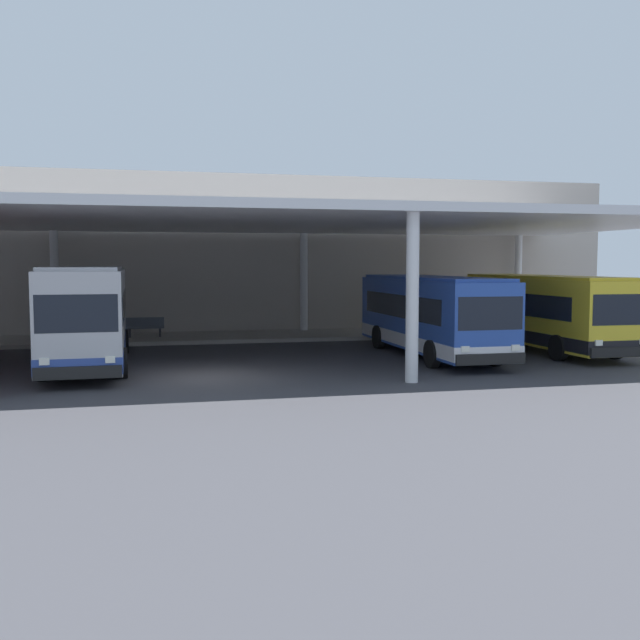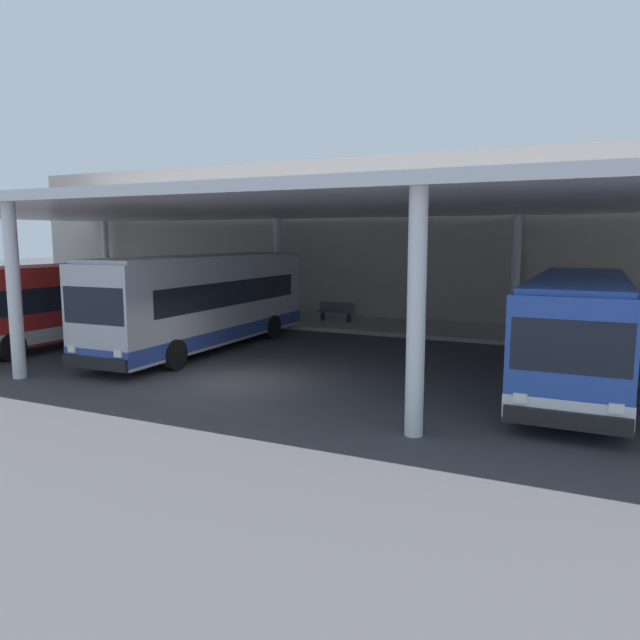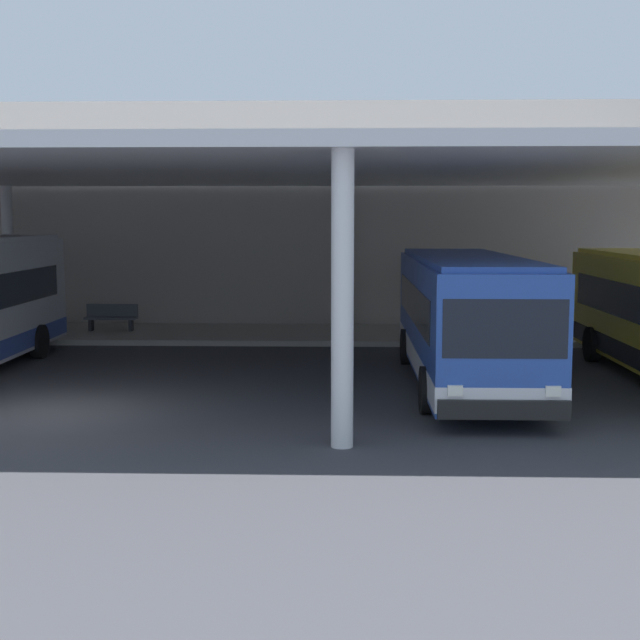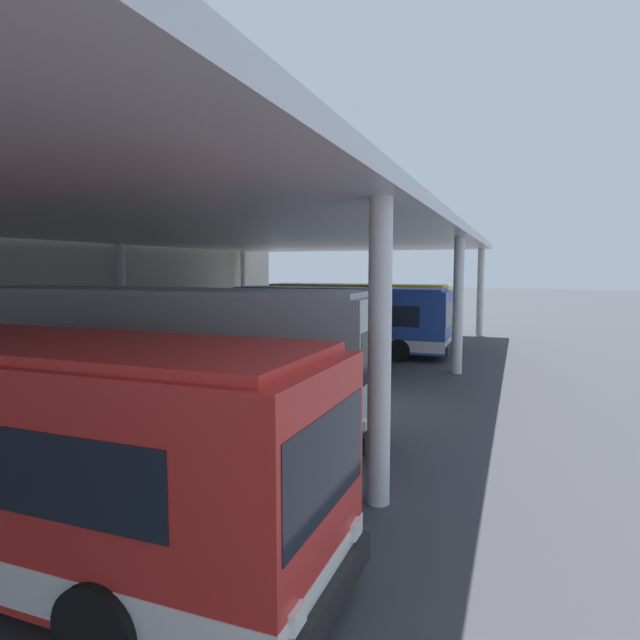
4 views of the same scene
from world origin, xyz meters
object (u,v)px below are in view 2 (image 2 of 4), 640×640
object	(u,v)px
bus_middle_bay	(578,330)
trash_bin	(272,307)
bus_second_bay	(205,301)
bus_nearest_bay	(62,303)
bench_waiting	(336,311)

from	to	relation	value
bus_middle_bay	trash_bin	xyz separation A→B (m)	(-14.78, 8.60, -0.98)
bus_second_bay	trash_bin	world-z (taller)	bus_second_bay
bus_nearest_bay	bus_second_bay	distance (m)	6.07
bus_middle_bay	trash_bin	distance (m)	17.13
bus_second_bay	bench_waiting	xyz separation A→B (m)	(1.92, 8.00, -1.18)
bus_nearest_bay	bus_middle_bay	size ratio (longest dim) A/B	1.00
bus_nearest_bay	bus_second_bay	bearing A→B (deg)	14.20
bus_nearest_bay	trash_bin	bearing A→B (deg)	66.89
bus_second_bay	bench_waiting	distance (m)	8.32
bus_nearest_bay	trash_bin	world-z (taller)	bus_nearest_bay
bus_nearest_bay	bus_middle_bay	bearing A→B (deg)	3.21
bus_middle_bay	trash_bin	bearing A→B (deg)	149.80
bus_second_bay	trash_bin	bearing A→B (deg)	102.13
bus_second_bay	trash_bin	size ratio (longest dim) A/B	11.61
bus_middle_bay	bench_waiting	size ratio (longest dim) A/B	5.85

